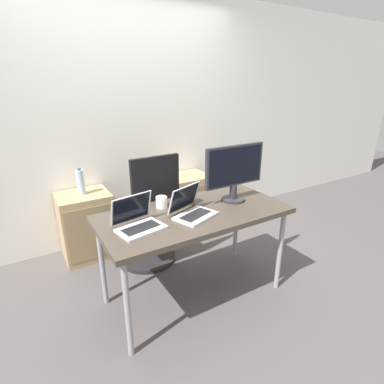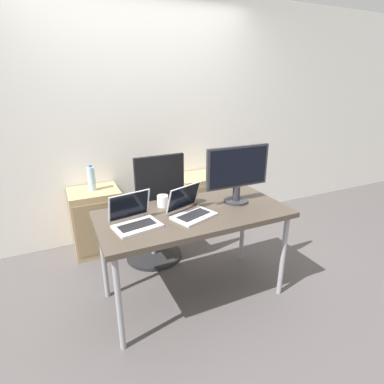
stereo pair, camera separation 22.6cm
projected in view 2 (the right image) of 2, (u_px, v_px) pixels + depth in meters
ground_plane at (194, 294)px, 2.55m from camera, size 14.00×14.00×0.00m
wall_back at (141, 121)px, 3.24m from camera, size 10.00×0.05×2.60m
desk at (194, 219)px, 2.30m from camera, size 1.45×0.70×0.77m
office_chair at (155, 221)px, 2.90m from camera, size 0.56×0.57×1.12m
cabinet_left at (97, 220)px, 3.13m from camera, size 0.49×0.43×0.67m
cabinet_right at (198, 202)px, 3.60m from camera, size 0.49×0.43×0.67m
water_bottle at (92, 179)px, 2.97m from camera, size 0.07×0.07×0.26m
laptop_left at (135, 219)px, 2.05m from camera, size 0.34×0.30×0.22m
laptop_right at (190, 209)px, 2.21m from camera, size 0.36×0.35×0.22m
monitor at (238, 172)px, 2.38m from camera, size 0.55×0.20×0.47m
coffee_cup_white at (163, 201)px, 2.37m from camera, size 0.09×0.09×0.09m
coffee_cup_brown at (191, 196)px, 2.42m from camera, size 0.09×0.09×0.13m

